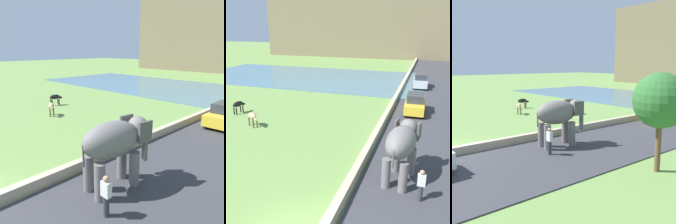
{
  "view_description": "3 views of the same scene",
  "coord_description": "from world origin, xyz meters",
  "views": [
    {
      "loc": [
        9.77,
        -1.02,
        5.76
      ],
      "look_at": [
        -1.25,
        9.92,
        1.63
      ],
      "focal_mm": 38.01,
      "sensor_mm": 36.0,
      "label": 1
    },
    {
      "loc": [
        4.42,
        -7.21,
        7.7
      ],
      "look_at": [
        -1.87,
        11.04,
        1.46
      ],
      "focal_mm": 42.9,
      "sensor_mm": 36.0,
      "label": 2
    },
    {
      "loc": [
        17.52,
        -5.65,
        5.26
      ],
      "look_at": [
        0.77,
        8.02,
        1.61
      ],
      "focal_mm": 46.29,
      "sensor_mm": 36.0,
      "label": 3
    }
  ],
  "objects": [
    {
      "name": "person_beside_elephant",
      "position": [
        4.56,
        3.86,
        0.87
      ],
      "size": [
        0.36,
        0.22,
        1.63
      ],
      "color": "#33333D",
      "rests_on": "ground"
    },
    {
      "name": "car_yellow",
      "position": [
        3.42,
        17.35,
        0.9
      ],
      "size": [
        1.85,
        4.03,
        1.8
      ],
      "color": "gold",
      "rests_on": "ground"
    },
    {
      "name": "elephant",
      "position": [
        3.46,
        5.47,
        2.04
      ],
      "size": [
        1.77,
        3.56,
        2.99
      ],
      "color": "slate",
      "rests_on": "ground"
    },
    {
      "name": "car_silver",
      "position": [
        3.42,
        28.52,
        0.9
      ],
      "size": [
        1.9,
        4.05,
        1.8
      ],
      "color": "#B7B7BC",
      "rests_on": "ground"
    },
    {
      "name": "barrier_wall",
      "position": [
        1.2,
        18.0,
        0.27
      ],
      "size": [
        0.4,
        110.0,
        0.53
      ],
      "primitive_type": "cube",
      "color": "tan",
      "rests_on": "ground"
    },
    {
      "name": "cow_black",
      "position": [
        -11.84,
        12.0,
        0.84
      ],
      "size": [
        0.58,
        1.41,
        1.15
      ],
      "color": "black",
      "rests_on": "ground"
    },
    {
      "name": "lake",
      "position": [
        -14.0,
        30.87,
        0.04
      ],
      "size": [
        36.0,
        18.0,
        0.08
      ],
      "primitive_type": "cube",
      "color": "slate",
      "rests_on": "ground"
    },
    {
      "name": "hill_distant",
      "position": [
        -6.0,
        72.28,
        10.09
      ],
      "size": [
        64.0,
        28.0,
        20.18
      ],
      "primitive_type": "cube",
      "color": "#75664C",
      "rests_on": "ground"
    },
    {
      "name": "cow_tan",
      "position": [
        -8.52,
        9.55,
        0.84
      ],
      "size": [
        1.37,
        0.97,
        1.15
      ],
      "color": "tan",
      "rests_on": "ground"
    },
    {
      "name": "road_surface",
      "position": [
        5.0,
        20.0,
        0.03
      ],
      "size": [
        7.0,
        120.0,
        0.06
      ],
      "primitive_type": "cube",
      "color": "#38383D",
      "rests_on": "ground"
    }
  ]
}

